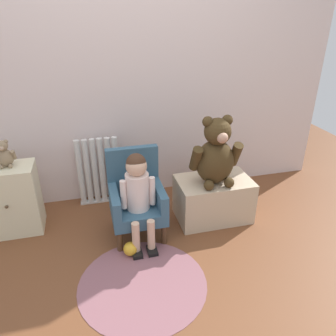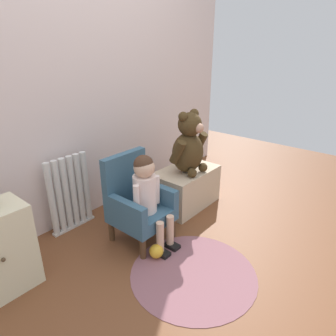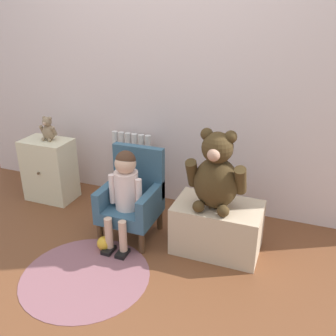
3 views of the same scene
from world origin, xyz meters
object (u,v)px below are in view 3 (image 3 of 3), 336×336
small_dresser (50,170)px  child_armchair (133,197)px  large_teddy_bear (216,175)px  floor_rug (86,276)px  toy_ball (104,243)px  radiator (132,167)px  small_teddy_bear (48,130)px  child_figure (125,185)px  low_bench (217,227)px

small_dresser → child_armchair: child_armchair is taller
large_teddy_bear → floor_rug: large_teddy_bear is taller
small_dresser → toy_ball: bearing=-32.3°
radiator → small_dresser: 0.73m
large_teddy_bear → small_teddy_bear: (-1.53, 0.28, 0.05)m
child_armchair → child_figure: size_ratio=0.95×
large_teddy_bear → child_figure: bearing=-171.4°
small_dresser → large_teddy_bear: large_teddy_bear is taller
large_teddy_bear → low_bench: bearing=59.6°
large_teddy_bear → small_teddy_bear: bearing=169.6°
radiator → child_figure: child_figure is taller
child_armchair → small_teddy_bear: small_teddy_bear is taller
child_figure → large_teddy_bear: bearing=8.6°
radiator → low_bench: radiator is taller
child_figure → toy_ball: 0.44m
radiator → small_teddy_bear: bearing=-159.9°
radiator → toy_ball: (0.15, -0.78, -0.25)m
floor_rug → child_figure: bearing=81.8°
child_armchair → large_teddy_bear: bearing=-1.5°
child_armchair → floor_rug: bearing=-96.7°
large_teddy_bear → floor_rug: 1.07m
large_teddy_bear → floor_rug: bearing=-140.8°
toy_ball → child_figure: bearing=59.7°
small_dresser → small_teddy_bear: (0.03, 0.02, 0.37)m
small_dresser → small_teddy_bear: size_ratio=2.67×
small_dresser → floor_rug: small_dresser is taller
child_figure → floor_rug: size_ratio=0.84×
child_armchair → large_teddy_bear: (0.62, -0.02, 0.29)m
child_armchair → low_bench: size_ratio=1.11×
child_armchair → floor_rug: 0.65m
small_teddy_bear → floor_rug: small_teddy_bear is taller
child_armchair → small_teddy_bear: size_ratio=3.21×
small_teddy_bear → large_teddy_bear: bearing=-10.4°
small_dresser → large_teddy_bear: 1.61m
small_dresser → small_teddy_bear: 0.37m
toy_ball → child_armchair: bearing=70.5°
small_dresser → toy_ball: (0.83, -0.53, -0.22)m
floor_rug → small_dresser: bearing=136.4°
small_dresser → floor_rug: 1.22m
radiator → low_bench: size_ratio=1.02×
floor_rug → toy_ball: 0.30m
child_figure → toy_ball: bearing=-120.3°
small_dresser → child_armchair: size_ratio=0.83×
large_teddy_bear → radiator: bearing=149.2°
large_teddy_bear → toy_ball: (-0.72, -0.26, -0.54)m
small_teddy_bear → child_armchair: bearing=-16.2°
radiator → floor_rug: (0.18, -1.08, -0.30)m
child_armchair → toy_ball: 0.39m
small_dresser → toy_ball: 1.01m
radiator → small_dresser: bearing=-159.4°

